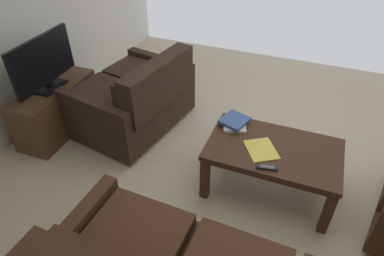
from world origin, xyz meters
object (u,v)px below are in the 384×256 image
coffee_table (273,154)px  tv_remote (267,168)px  loose_magazine (261,150)px  flat_tv (43,63)px  tv_stand (57,109)px  loveseat_near (136,98)px  book_stack (235,122)px

coffee_table → tv_remote: bearing=88.2°
coffee_table → loose_magazine: loose_magazine is taller
flat_tv → tv_stand: bearing=-53.4°
coffee_table → flat_tv: 2.31m
loveseat_near → tv_remote: loveseat_near is taller
tv_remote → book_stack: bearing=-49.4°
tv_stand → book_stack: (-1.89, -0.13, 0.25)m
coffee_table → flat_tv: flat_tv is taller
loose_magazine → tv_remote: bearing=81.1°
flat_tv → tv_remote: (-2.27, 0.31, -0.30)m
loveseat_near → loose_magazine: size_ratio=4.87×
loveseat_near → book_stack: (-1.13, 0.23, 0.14)m
coffee_table → book_stack: (0.39, -0.18, 0.10)m
loveseat_near → tv_remote: 1.65m
tv_stand → flat_tv: (-0.00, 0.00, 0.53)m
tv_stand → book_stack: book_stack is taller
coffee_table → loose_magazine: (0.09, 0.06, 0.08)m
loveseat_near → tv_stand: size_ratio=1.33×
loveseat_near → tv_stand: loveseat_near is taller
coffee_table → loveseat_near: bearing=-15.2°
flat_tv → loose_magazine: bearing=177.0°
tv_stand → book_stack: size_ratio=3.39×
loose_magazine → tv_stand: bearing=-35.7°
loveseat_near → coffee_table: size_ratio=1.23×
coffee_table → book_stack: size_ratio=3.68×
loveseat_near → flat_tv: size_ratio=1.63×
loveseat_near → coffee_table: bearing=164.8°
book_stack → loose_magazine: book_stack is taller
loveseat_near → tv_remote: bearing=156.1°
book_stack → coffee_table: bearing=154.5°
coffee_table → tv_stand: size_ratio=1.08×
tv_stand → loose_magazine: tv_stand is taller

